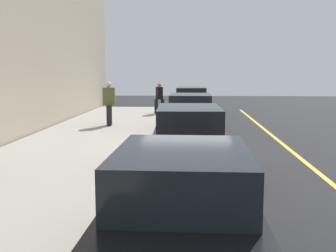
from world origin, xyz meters
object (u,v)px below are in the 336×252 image
(parked_car_charcoal, at_px, (190,114))
(pedestrian_olive_coat, at_px, (109,102))
(parked_car_maroon, at_px, (189,137))
(parked_car_black, at_px, (182,214))
(pedestrian_black_coat, at_px, (159,97))
(parked_car_green, at_px, (191,101))

(parked_car_charcoal, height_order, pedestrian_olive_coat, pedestrian_olive_coat)
(parked_car_maroon, distance_m, parked_car_black, 5.82)
(parked_car_maroon, relative_size, pedestrian_black_coat, 2.95)
(parked_car_black, height_order, pedestrian_black_coat, pedestrian_black_coat)
(pedestrian_olive_coat, bearing_deg, parked_car_black, 14.93)
(pedestrian_olive_coat, bearing_deg, parked_car_green, 149.27)
(parked_car_charcoal, xyz_separation_m, parked_car_black, (11.54, -0.09, 0.00))
(parked_car_black, bearing_deg, pedestrian_olive_coat, -165.07)
(parked_car_charcoal, relative_size, pedestrian_black_coat, 2.60)
(parked_car_black, xyz_separation_m, pedestrian_olive_coat, (-12.39, -3.30, 0.37))
(parked_car_green, distance_m, pedestrian_olive_coat, 6.74)
(parked_car_black, xyz_separation_m, pedestrian_black_coat, (-17.37, -1.58, 0.26))
(parked_car_green, height_order, pedestrian_black_coat, pedestrian_black_coat)
(parked_car_charcoal, xyz_separation_m, pedestrian_olive_coat, (-0.86, -3.39, 0.37))
(parked_car_charcoal, height_order, parked_car_maroon, same)
(parked_car_charcoal, relative_size, parked_car_maroon, 0.88)
(pedestrian_black_coat, bearing_deg, parked_car_maroon, 8.07)
(parked_car_charcoal, bearing_deg, parked_car_black, -0.44)
(parked_car_black, bearing_deg, pedestrian_black_coat, -174.81)
(pedestrian_black_coat, bearing_deg, parked_car_black, 5.19)
(parked_car_green, bearing_deg, pedestrian_black_coat, -64.71)
(parked_car_green, bearing_deg, pedestrian_olive_coat, -30.73)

